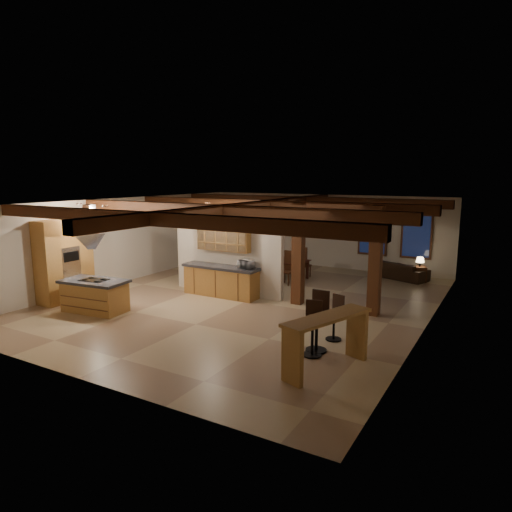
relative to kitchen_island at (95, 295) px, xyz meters
The scene contains 23 objects.
ground 4.26m from the kitchen_island, 43.99° to the left, with size 12.00×12.00×0.00m, color tan.
room_walls 4.44m from the kitchen_island, 43.99° to the left, with size 12.00×12.00×12.00m.
ceiling_beams 4.83m from the kitchen_island, 43.99° to the left, with size 10.00×12.00×0.28m.
timber_posts 6.66m from the kitchen_island, 31.82° to the left, with size 2.50×0.30×2.90m.
partition_wall 4.06m from the kitchen_island, 59.24° to the left, with size 3.80×0.18×2.20m, color beige.
pantry_cabinet 1.82m from the kitchen_island, 167.98° to the left, with size 0.67×1.60×2.40m.
back_counter 3.68m from the kitchen_island, 56.13° to the left, with size 2.50×0.66×0.94m.
upper_display_cabinet 4.09m from the kitchen_island, 57.79° to the left, with size 1.80×0.36×0.95m.
range_hood 1.34m from the kitchen_island, 90.00° to the left, with size 1.10×1.10×1.40m.
back_windows 10.68m from the kitchen_island, 56.61° to the left, with size 2.70×0.07×1.70m.
framed_art 9.10m from the kitchen_island, 80.10° to the left, with size 0.65×0.05×0.85m.
recessed_cans 2.68m from the kitchen_island, 62.92° to the left, with size 3.16×2.46×0.03m.
kitchen_island is the anchor object (origin of this frame).
dining_table 6.58m from the kitchen_island, 67.53° to the left, with size 1.96×1.10×0.69m, color #3D180F.
sofa 10.31m from the kitchen_island, 52.88° to the left, with size 2.05×0.80×0.60m, color black.
microwave 4.29m from the kitchen_island, 45.99° to the left, with size 0.46×0.31×0.25m, color silver.
bar_counter 6.86m from the kitchen_island, ahead, with size 1.17×2.09×1.07m.
side_table 10.66m from the kitchen_island, 49.17° to the left, with size 0.42×0.42×0.53m, color #442511.
table_lamp 10.66m from the kitchen_island, 49.17° to the left, with size 0.28×0.28×0.34m.
bar_stool_a 6.33m from the kitchen_island, ahead, with size 0.45×0.45×1.28m.
bar_stool_b 6.33m from the kitchen_island, ahead, with size 0.41×0.42×1.14m.
bar_stool_c 6.51m from the kitchen_island, 10.45° to the left, with size 0.37×0.38×1.02m.
dining_chairs 6.58m from the kitchen_island, 67.53° to the left, with size 1.81×1.81×1.13m.
Camera 1 is at (6.70, -11.15, 3.66)m, focal length 32.00 mm.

